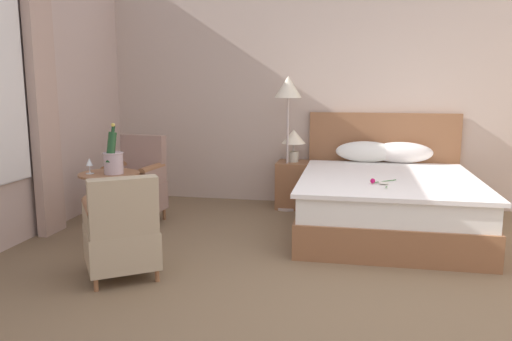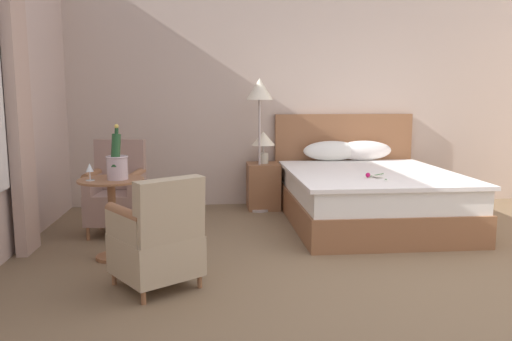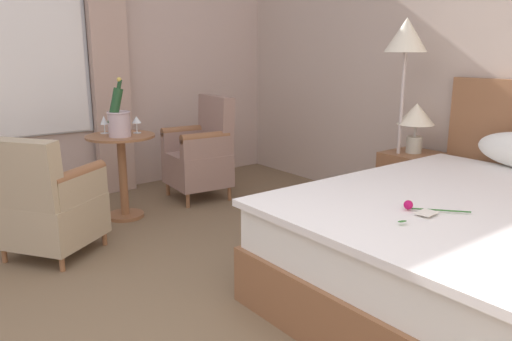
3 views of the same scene
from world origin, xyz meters
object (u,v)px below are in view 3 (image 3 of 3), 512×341
Objects in this scene: bedside_lamp at (416,118)px; armchair_facing_bed at (48,205)px; nightstand at (411,187)px; wine_glass_near_edge at (104,121)px; armchair_by_window at (201,154)px; champagne_bucket at (119,119)px; wine_glass_near_bucket at (136,121)px; bed at (490,244)px; floor_lamp_brass at (405,53)px; side_table_round at (122,166)px.

bedside_lamp reaches higher than armchair_facing_bed.
nightstand is 2.63m from wine_glass_near_edge.
armchair_by_window is 1.14× the size of armchair_facing_bed.
champagne_bucket is 3.19× the size of wine_glass_near_edge.
champagne_bucket is 0.49× the size of armchair_by_window.
champagne_bucket is (-1.47, -1.90, 0.57)m from nightstand.
wine_glass_near_bucket is at bearing -132.01° from nightstand.
bed is 2.85m from champagne_bucket.
champagne_bucket reaches higher than armchair_by_window.
champagne_bucket is at bearing -79.05° from armchair_by_window.
bed is 5.52× the size of bedside_lamp.
floor_lamp_brass is 1.91× the size of armchair_facing_bed.
bed reaches higher than side_table_round.
armchair_by_window is (-1.58, -0.91, -0.94)m from floor_lamp_brass.
bed is at bearing -36.01° from bedside_lamp.
bed is 2.75m from armchair_by_window.
armchair_facing_bed is (-1.07, -2.61, 0.08)m from nightstand.
bed reaches higher than wine_glass_near_edge.
bed is 2.60× the size of armchair_facing_bed.
champagne_bucket is 0.95m from armchair_facing_bed.
bedside_lamp is at bearing 67.71° from armchair_facing_bed.
champagne_bucket is 0.23m from wine_glass_near_edge.
champagne_bucket is at bearing -156.81° from bed.
wine_glass_near_bucket reaches higher than nightstand.
nightstand is at bearing 52.23° from champagne_bucket.
bedside_lamp is 2.40m from champagne_bucket.
wine_glass_near_edge is at bearing -131.17° from bedside_lamp.
floor_lamp_brass is 2.47m from side_table_round.
bedside_lamp is at bearing 50.56° from side_table_round.
side_table_round is 0.40m from wine_glass_near_bucket.
nightstand is 0.35× the size of floor_lamp_brass.
wine_glass_near_edge is (-1.63, -1.82, -0.56)m from floor_lamp_brass.
bedside_lamp is 0.52m from floor_lamp_brass.
wine_glass_near_edge reaches higher than armchair_facing_bed.
wine_glass_near_bucket and armchair_facing_bed have the same top height.
floor_lamp_brass is (-0.06, -0.12, 0.51)m from bedside_lamp.
wine_glass_near_edge is (-2.79, -1.14, 0.48)m from bed.
nightstand is 0.81× the size of side_table_round.
bedside_lamp is 0.47× the size of armchair_facing_bed.
bed is 1.36× the size of floor_lamp_brass.
floor_lamp_brass is 2.30× the size of side_table_round.
side_table_round is (-2.64, -1.07, 0.11)m from bed.
bedside_lamp reaches higher than wine_glass_near_edge.
armchair_facing_bed is at bearing -61.95° from wine_glass_near_bucket.
side_table_round is 0.85m from armchair_by_window.
champagne_bucket reaches higher than nightstand.
armchair_facing_bed is at bearing -46.91° from wine_glass_near_edge.
floor_lamp_brass is 1.68× the size of armchair_by_window.
armchair_facing_bed reaches higher than side_table_round.
nightstand is at bearing 32.10° from armchair_by_window.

